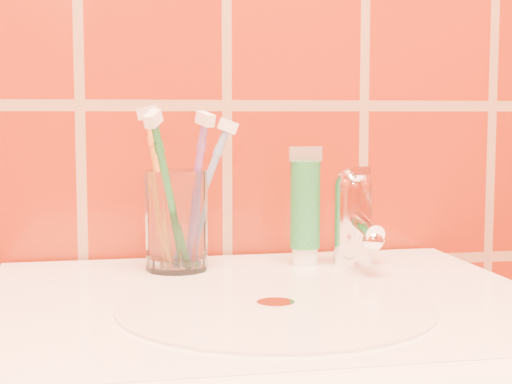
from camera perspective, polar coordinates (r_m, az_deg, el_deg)
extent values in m
cube|color=white|center=(0.81, 0.64, -13.07)|extent=(0.56, 0.46, 0.16)
cylinder|color=silver|center=(0.74, 1.44, -8.28)|extent=(0.30, 0.30, 0.00)
cylinder|color=white|center=(0.74, 1.44, -8.13)|extent=(0.04, 0.04, 0.00)
cylinder|color=white|center=(0.91, -5.79, -2.07)|extent=(0.08, 0.08, 0.12)
cylinder|color=white|center=(0.95, 3.57, -4.69)|extent=(0.03, 0.03, 0.02)
cylinder|color=#196C2F|center=(0.94, 3.60, -0.92)|extent=(0.04, 0.04, 0.10)
cube|color=beige|center=(0.93, 3.62, 2.79)|extent=(0.04, 0.00, 0.02)
cylinder|color=white|center=(0.94, 7.04, -2.49)|extent=(0.05, 0.05, 0.09)
sphere|color=white|center=(0.94, 7.08, 0.39)|extent=(0.05, 0.05, 0.05)
cylinder|color=white|center=(0.91, 7.80, -2.35)|extent=(0.02, 0.09, 0.03)
cube|color=white|center=(0.93, 7.32, 1.43)|extent=(0.02, 0.06, 0.01)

